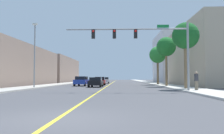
# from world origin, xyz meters

# --- Properties ---
(ground) EXTENTS (192.00, 192.00, 0.00)m
(ground) POSITION_xyz_m (0.00, 42.00, 0.00)
(ground) COLOR #47474C
(sidewalk_left) EXTENTS (3.34, 168.00, 0.15)m
(sidewalk_left) POSITION_xyz_m (-9.55, 42.00, 0.07)
(sidewalk_left) COLOR #B2ADA3
(sidewalk_left) RESTS_ON ground
(sidewalk_right) EXTENTS (3.34, 168.00, 0.15)m
(sidewalk_right) POSITION_xyz_m (9.55, 42.00, 0.07)
(sidewalk_right) COLOR beige
(sidewalk_right) RESTS_ON ground
(lane_marking_center) EXTENTS (0.16, 144.00, 0.01)m
(lane_marking_center) POSITION_xyz_m (0.00, 42.00, 0.00)
(lane_marking_center) COLOR yellow
(lane_marking_center) RESTS_ON ground
(building_left_near) EXTENTS (12.77, 25.05, 6.71)m
(building_left_near) POSITION_xyz_m (-18.70, 31.27, 3.36)
(building_left_near) COLOR gray
(building_left_near) RESTS_ON ground
(building_left_far) EXTENTS (14.39, 25.02, 7.05)m
(building_left_far) POSITION_xyz_m (-19.51, 58.49, 3.52)
(building_left_far) COLOR gray
(building_left_far) RESTS_ON ground
(building_right_near) EXTENTS (13.92, 20.97, 10.04)m
(building_right_near) POSITION_xyz_m (19.27, 31.02, 5.02)
(building_right_near) COLOR tan
(building_right_near) RESTS_ON ground
(building_right_far) EXTENTS (17.38, 17.70, 13.18)m
(building_right_far) POSITION_xyz_m (21.01, 56.02, 6.59)
(building_right_far) COLOR silver
(building_right_far) RESTS_ON ground
(traffic_signal_mast) EXTENTS (11.44, 0.36, 6.29)m
(traffic_signal_mast) POSITION_xyz_m (4.35, 13.75, 4.82)
(traffic_signal_mast) COLOR gray
(traffic_signal_mast) RESTS_ON sidewalk_right
(street_lamp) EXTENTS (0.56, 0.28, 7.82)m
(street_lamp) POSITION_xyz_m (-8.38, 19.75, 4.48)
(street_lamp) COLOR gray
(street_lamp) RESTS_ON sidewalk_left
(palm_near) EXTENTS (2.94, 2.94, 7.27)m
(palm_near) POSITION_xyz_m (9.24, 17.78, 5.83)
(palm_near) COLOR brown
(palm_near) RESTS_ON sidewalk_right
(palm_mid) EXTENTS (2.82, 2.82, 7.10)m
(palm_mid) POSITION_xyz_m (8.76, 25.92, 5.75)
(palm_mid) COLOR brown
(palm_mid) RESTS_ON sidewalk_right
(palm_far) EXTENTS (3.02, 3.02, 6.83)m
(palm_far) POSITION_xyz_m (8.85, 34.06, 5.39)
(palm_far) COLOR brown
(palm_far) RESTS_ON sidewalk_right
(car_silver) EXTENTS (1.91, 4.46, 1.41)m
(car_silver) POSITION_xyz_m (-1.42, 44.41, 0.75)
(car_silver) COLOR #BCBCC1
(car_silver) RESTS_ON ground
(car_blue) EXTENTS (2.00, 4.22, 1.51)m
(car_blue) POSITION_xyz_m (-4.06, 28.41, 0.79)
(car_blue) COLOR #1E389E
(car_blue) RESTS_ON ground
(car_black) EXTENTS (1.86, 4.08, 1.36)m
(car_black) POSITION_xyz_m (-1.37, 24.28, 0.71)
(car_black) COLOR black
(car_black) RESTS_ON ground
(car_red) EXTENTS (1.89, 4.14, 1.45)m
(car_red) POSITION_xyz_m (-1.51, 32.38, 0.73)
(car_red) COLOR red
(car_red) RESTS_ON ground
(pedestrian) EXTENTS (0.38, 0.38, 1.75)m
(pedestrian) POSITION_xyz_m (9.24, 14.48, 1.03)
(pedestrian) COLOR #726651
(pedestrian) RESTS_ON sidewalk_right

